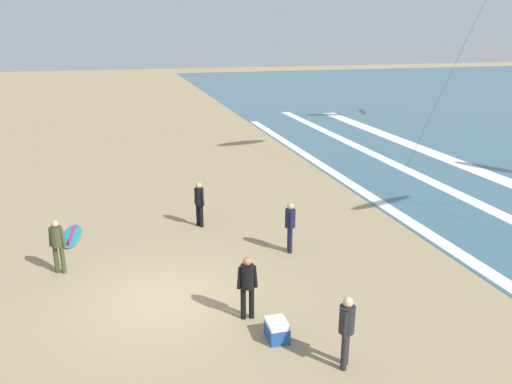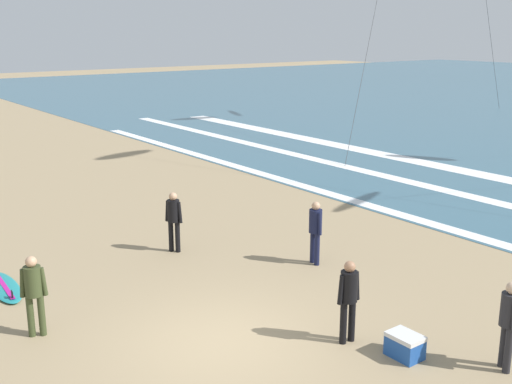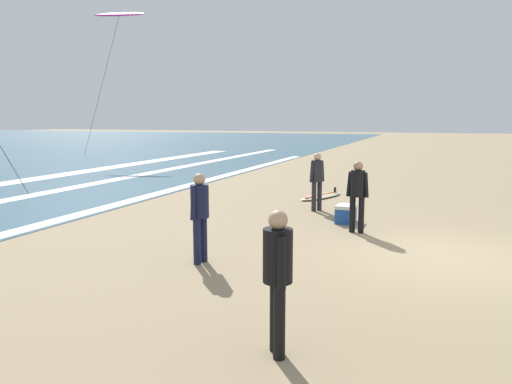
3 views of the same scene
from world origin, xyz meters
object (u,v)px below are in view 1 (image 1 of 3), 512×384
object	(u,v)px
surfer_left_far	(347,326)
surfer_background_far	(199,200)
surfer_mid_group	(290,223)
surfer_left_near	(247,282)
surfer_right_near	(57,242)
cooler_box	(277,330)
surfboard_left_pile	(72,236)

from	to	relation	value
surfer_left_far	surfer_background_far	xyz separation A→B (m)	(-8.53, -1.58, 0.00)
surfer_mid_group	surfer_left_far	bearing A→B (deg)	-7.64
surfer_left_near	surfer_mid_group	world-z (taller)	same
surfer_mid_group	surfer_background_far	xyz separation A→B (m)	(-2.87, -2.34, 0.00)
surfer_right_near	surfer_mid_group	bearing A→B (deg)	86.96
surfer_left_far	surfer_background_far	distance (m)	8.68
surfer_left_near	surfer_background_far	distance (m)	6.22
surfer_left_near	surfer_right_near	xyz separation A→B (m)	(-3.71, -4.53, 0.00)
surfer_left_far	surfer_right_near	world-z (taller)	same
surfer_mid_group	cooler_box	size ratio (longest dim) A/B	2.61
surfer_right_near	cooler_box	world-z (taller)	surfer_right_near
surfboard_left_pile	cooler_box	world-z (taller)	cooler_box
surfer_left_near	surfer_right_near	bearing A→B (deg)	-129.32
surfer_left_near	surfer_mid_group	bearing A→B (deg)	146.51
surfer_left_near	cooler_box	size ratio (longest dim) A/B	2.61
surfer_background_far	surfboard_left_pile	world-z (taller)	surfer_background_far
surfer_background_far	surfboard_left_pile	bearing A→B (deg)	-92.06
surfer_mid_group	surfer_background_far	world-z (taller)	same
surfer_background_far	surfer_mid_group	bearing A→B (deg)	39.22
surfboard_left_pile	surfer_mid_group	bearing A→B (deg)	65.52
surfer_background_far	surfboard_left_pile	size ratio (longest dim) A/B	0.75
surfer_left_far	surfboard_left_pile	distance (m)	10.53
surfer_background_far	surfboard_left_pile	distance (m)	4.39
surfboard_left_pile	surfer_right_near	bearing A→B (deg)	-2.44
surfer_left_far	cooler_box	size ratio (longest dim) A/B	2.61
surfboard_left_pile	cooler_box	distance (m)	8.83
surfer_right_near	surfer_left_near	bearing A→B (deg)	50.68
surfer_mid_group	surfer_background_far	size ratio (longest dim) A/B	1.00
surfer_left_near	surfer_background_far	bearing A→B (deg)	-178.87
surfer_left_far	surfer_background_far	size ratio (longest dim) A/B	1.00
surfer_background_far	surfboard_left_pile	xyz separation A→B (m)	(-0.15, -4.30, -0.91)
surfer_mid_group	surfer_left_near	bearing A→B (deg)	-33.49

